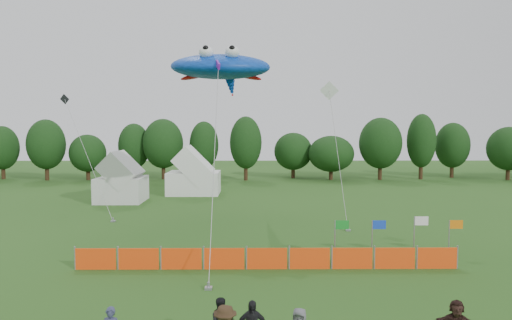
{
  "coord_description": "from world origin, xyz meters",
  "views": [
    {
      "loc": [
        -0.16,
        -13.88,
        6.57
      ],
      "look_at": [
        0.0,
        6.0,
        5.2
      ],
      "focal_mm": 32.0,
      "sensor_mm": 36.0,
      "label": 1
    }
  ],
  "objects_px": {
    "stingray_kite": "(222,68)",
    "tent_right": "(194,176)",
    "tent_left": "(121,181)",
    "barrier_fence": "(267,259)"
  },
  "relations": [
    {
      "from": "stingray_kite",
      "to": "tent_right",
      "type": "bearing_deg",
      "value": 104.59
    },
    {
      "from": "tent_left",
      "to": "tent_right",
      "type": "bearing_deg",
      "value": 38.98
    },
    {
      "from": "tent_right",
      "to": "barrier_fence",
      "type": "xyz_separation_m",
      "value": [
        6.55,
        -24.73,
        -1.35
      ]
    },
    {
      "from": "tent_right",
      "to": "tent_left",
      "type": "bearing_deg",
      "value": -141.02
    },
    {
      "from": "tent_left",
      "to": "barrier_fence",
      "type": "distance_m",
      "value": 23.56
    },
    {
      "from": "tent_right",
      "to": "barrier_fence",
      "type": "relative_size",
      "value": 0.29
    },
    {
      "from": "tent_right",
      "to": "stingray_kite",
      "type": "bearing_deg",
      "value": -75.41
    },
    {
      "from": "stingray_kite",
      "to": "tent_left",
      "type": "bearing_deg",
      "value": 134.39
    },
    {
      "from": "tent_left",
      "to": "barrier_fence",
      "type": "xyz_separation_m",
      "value": [
        12.47,
        -19.95,
        -1.33
      ]
    },
    {
      "from": "tent_left",
      "to": "tent_right",
      "type": "distance_m",
      "value": 7.61
    }
  ]
}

